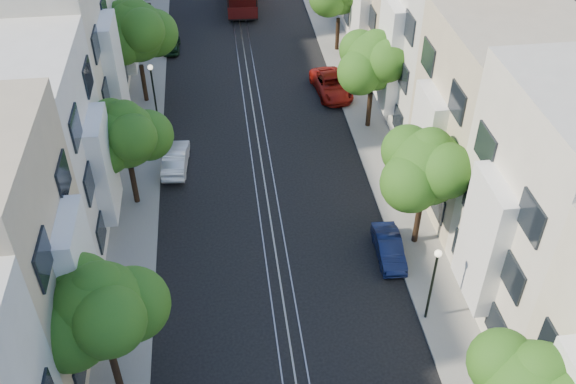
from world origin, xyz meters
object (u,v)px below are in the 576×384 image
object	(u,v)px
tree_e_b	(428,169)
tree_e_c	(374,63)
tree_w_c	(137,33)
lamp_west	(153,86)
lamp_east	(434,275)
parked_car_e_far	(331,85)
parked_car_e_mid	(389,248)
parked_car_w_mid	(176,159)
tree_w_b	(126,137)
tree_w_a	(101,312)
parked_car_w_far	(171,44)

from	to	relation	value
tree_e_b	tree_e_c	size ratio (longest dim) A/B	1.03
tree_w_c	lamp_west	size ratio (longest dim) A/B	1.71
lamp_east	parked_car_e_far	bearing A→B (deg)	91.95
tree_w_c	parked_car_e_mid	distance (m)	21.57
parked_car_e_mid	parked_car_w_mid	xyz separation A→B (m)	(-10.66, 8.90, 0.06)
tree_w_c	lamp_east	world-z (taller)	tree_w_c
tree_e_c	tree_w_c	world-z (taller)	tree_w_c
parked_car_e_mid	parked_car_w_mid	bearing A→B (deg)	142.19
lamp_east	lamp_west	xyz separation A→B (m)	(-12.60, 18.00, 0.00)
parked_car_e_mid	lamp_west	bearing A→B (deg)	132.71
tree_w_c	tree_e_c	bearing A→B (deg)	-19.15
lamp_east	parked_car_w_mid	bearing A→B (deg)	131.03
tree_w_c	lamp_east	bearing A→B (deg)	-57.35
tree_w_b	lamp_east	distance (m)	16.81
tree_w_a	parked_car_w_mid	xyz separation A→B (m)	(2.08, 15.08, -4.10)
tree_w_b	parked_car_w_mid	distance (m)	5.29
tree_w_a	tree_w_b	size ratio (longest dim) A/B	1.07
tree_e_b	tree_w_a	bearing A→B (deg)	-154.08
tree_w_b	parked_car_w_far	size ratio (longest dim) A/B	1.98
lamp_west	tree_e_b	bearing A→B (deg)	-43.85
lamp_west	tree_w_a	bearing A→B (deg)	-92.40
tree_e_b	tree_w_b	distance (m)	15.25
tree_w_c	parked_car_w_far	size ratio (longest dim) A/B	2.24
lamp_west	parked_car_w_far	size ratio (longest dim) A/B	1.31
lamp_west	parked_car_w_mid	size ratio (longest dim) A/B	1.09
tree_e_b	parked_car_e_far	size ratio (longest dim) A/B	1.42
parked_car_w_mid	parked_car_e_mid	bearing A→B (deg)	145.05
tree_e_b	tree_w_c	distance (m)	21.53
tree_e_c	tree_e_b	bearing A→B (deg)	-90.00
tree_w_b	parked_car_w_mid	xyz separation A→B (m)	(2.08, 3.08, -3.77)
tree_e_b	lamp_west	world-z (taller)	tree_e_b
tree_e_c	tree_w_c	size ratio (longest dim) A/B	0.92
tree_w_b	tree_e_c	bearing A→B (deg)	22.62
tree_w_b	lamp_east	xyz separation A→B (m)	(13.44, -9.98, -1.55)
tree_e_b	parked_car_e_mid	xyz separation A→B (m)	(-1.66, -0.81, -4.16)
tree_w_c	lamp_east	xyz separation A→B (m)	(13.44, -20.98, -2.22)
tree_w_a	tree_w_c	bearing A→B (deg)	90.00
tree_w_a	parked_car_e_mid	xyz separation A→B (m)	(12.74, 6.19, -4.16)
tree_e_c	lamp_east	bearing A→B (deg)	-93.44
tree_w_b	parked_car_e_far	size ratio (longest dim) A/B	1.33
parked_car_e_far	parked_car_w_far	xyz separation A→B (m)	(-11.20, 8.15, -0.11)
parked_car_w_far	parked_car_e_mid	bearing A→B (deg)	116.24
tree_e_b	tree_w_a	xyz separation A→B (m)	(-14.40, -7.00, 0.00)
tree_w_c	parked_car_w_far	bearing A→B (deg)	78.69
tree_e_c	lamp_east	world-z (taller)	tree_e_c
tree_w_c	parked_car_w_mid	bearing A→B (deg)	-75.31
lamp_west	parked_car_e_far	size ratio (longest dim) A/B	0.88
parked_car_e_far	parked_car_w_far	world-z (taller)	parked_car_e_far
tree_w_b	tree_w_c	world-z (taller)	tree_w_c
tree_w_b	parked_car_e_mid	distance (m)	14.52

